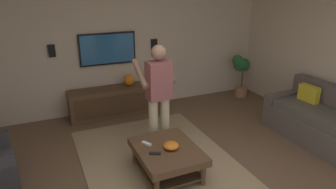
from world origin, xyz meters
TOP-DOWN VIEW (x-y plane):
  - wall_back_tv at (3.09, 0.00)m, footprint 0.10×6.24m
  - area_rug at (0.71, 0.19)m, footprint 3.12×2.10m
  - couch at (0.32, -2.51)m, footprint 1.90×0.87m
  - coffee_table at (0.51, 0.19)m, footprint 1.00×0.80m
  - media_console at (2.76, 0.34)m, footprint 0.45×1.70m
  - tv at (3.00, 0.34)m, footprint 0.05×1.08m
  - person_standing at (1.25, 0.01)m, footprint 0.56×0.56m
  - potted_plant_tall at (2.63, -2.56)m, footprint 0.35×0.44m
  - bowl at (0.47, 0.15)m, footprint 0.21×0.21m
  - remote_white at (0.71, 0.41)m, footprint 0.15×0.11m
  - remote_black at (0.43, 0.40)m, footprint 0.11×0.15m
  - vase_round at (2.81, -0.00)m, footprint 0.22×0.22m
  - wall_speaker_left at (3.01, -0.62)m, footprint 0.06×0.12m
  - wall_speaker_right at (3.01, 1.34)m, footprint 0.06×0.12m

SIDE VIEW (x-z plane):
  - area_rug at x=0.71m, z-range 0.00..0.01m
  - media_console at x=2.76m, z-range 0.00..0.55m
  - coffee_table at x=0.51m, z-range 0.10..0.50m
  - couch at x=0.32m, z-range -0.12..0.75m
  - remote_white at x=0.71m, z-range 0.40..0.42m
  - remote_black at x=0.43m, z-range 0.40..0.42m
  - bowl at x=0.47m, z-range 0.40..0.49m
  - potted_plant_tall at x=2.63m, z-range 0.17..1.13m
  - vase_round at x=2.81m, z-range 0.55..0.77m
  - person_standing at x=1.25m, z-range 0.11..1.75m
  - tv at x=3.00m, z-range 0.97..1.57m
  - wall_speaker_left at x=3.01m, z-range 1.16..1.38m
  - wall_speaker_right at x=3.01m, z-range 1.21..1.43m
  - wall_back_tv at x=3.09m, z-range 0.00..2.89m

